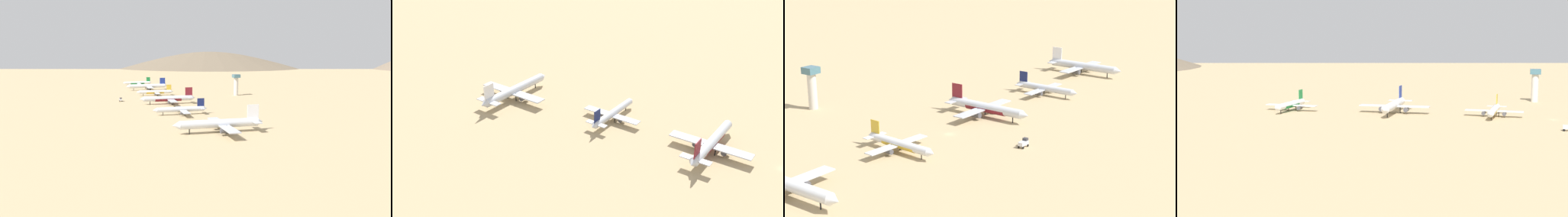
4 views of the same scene
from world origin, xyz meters
The scene contains 8 objects.
ground_plane centered at (0.00, 0.00, 0.00)m, with size 1833.27×1833.27×0.00m, color tan.
parked_jet_1 centered at (-4.35, -90.25, 5.06)m, with size 52.01×42.15×15.03m.
parked_jet_2 centered at (-2.87, -32.27, 3.88)m, with size 40.44×32.91×11.66m.
parked_jet_3 centered at (-2.12, 33.55, 4.91)m, with size 51.14×41.55×14.75m.
parked_jet_4 centered at (1.66, 90.21, 4.04)m, with size 41.64×33.85×12.00m.
parked_jet_5 centered at (-4.44, 153.86, 5.34)m, with size 55.02×44.75×15.86m.
service_truck centered at (38.00, 3.87, 2.08)m, with size 2.78×5.26×3.90m.
control_tower centered at (-86.85, -6.10, 13.10)m, with size 7.20×7.20×23.03m.
Camera 3 is at (167.56, -220.49, 90.83)m, focal length 56.96 mm.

